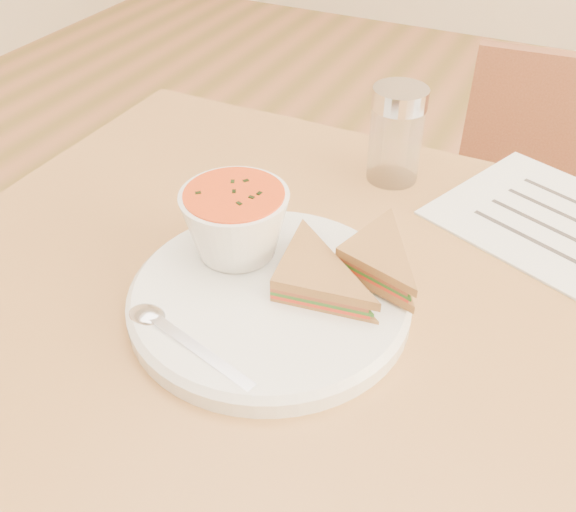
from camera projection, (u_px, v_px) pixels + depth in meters
The scene contains 8 objects.
chair_far at pixel (529, 324), 1.09m from camera, with size 0.36×0.36×0.81m, color brown, non-canonical shape.
plate at pixel (270, 299), 0.62m from camera, with size 0.27×0.27×0.02m, color white, non-canonical shape.
soup_bowl at pixel (236, 226), 0.64m from camera, with size 0.11×0.11×0.07m, color white, non-canonical shape.
sandwich_half_a at pixel (270, 293), 0.59m from camera, with size 0.10×0.10×0.03m, color olive, non-canonical shape.
sandwich_half_b at pixel (335, 260), 0.61m from camera, with size 0.09×0.09×0.03m, color olive, non-canonical shape.
spoon at pixel (187, 343), 0.55m from camera, with size 0.18×0.04×0.01m, color silver, non-canonical shape.
paper_menu at pixel (575, 231), 0.72m from camera, with size 0.29×0.21×0.00m, color white, non-canonical shape.
condiment_shaker at pixel (396, 135), 0.77m from camera, with size 0.07×0.07×0.12m, color silver, non-canonical shape.
Camera 1 is at (0.11, -0.43, 1.17)m, focal length 40.00 mm.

